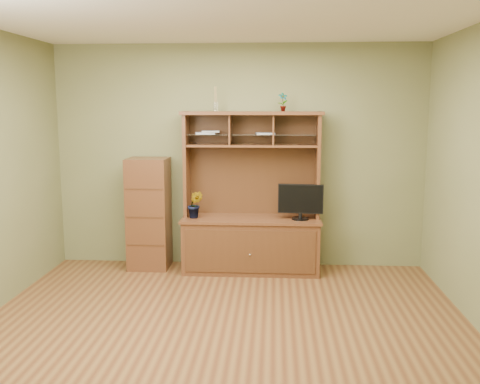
{
  "coord_description": "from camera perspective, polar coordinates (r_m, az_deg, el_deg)",
  "views": [
    {
      "loc": [
        0.44,
        -4.5,
        1.97
      ],
      "look_at": [
        0.07,
        1.2,
        1.04
      ],
      "focal_mm": 40.0,
      "sensor_mm": 36.0,
      "label": 1
    }
  ],
  "objects": [
    {
      "name": "room",
      "position": [
        4.57,
        -1.82,
        1.42
      ],
      "size": [
        4.54,
        4.04,
        2.74
      ],
      "color": "#522D17",
      "rests_on": "ground"
    },
    {
      "name": "magazines",
      "position": [
        6.34,
        -1.48,
        6.34
      ],
      "size": [
        0.96,
        0.21,
        0.04
      ],
      "color": "#A4A4A9",
      "rests_on": "media_hutch"
    },
    {
      "name": "orchid_plant",
      "position": [
        6.33,
        -4.81,
        -1.34
      ],
      "size": [
        0.19,
        0.15,
        0.33
      ],
      "primitive_type": "imported",
      "rotation": [
        0.0,
        0.0,
        -0.05
      ],
      "color": "#27511B",
      "rests_on": "media_hutch"
    },
    {
      "name": "top_plant",
      "position": [
        6.31,
        4.6,
        9.57
      ],
      "size": [
        0.13,
        0.11,
        0.22
      ],
      "primitive_type": "imported",
      "rotation": [
        0.0,
        0.0,
        0.34
      ],
      "color": "#3B6623",
      "rests_on": "media_hutch"
    },
    {
      "name": "monitor",
      "position": [
        6.25,
        6.48,
        -0.96
      ],
      "size": [
        0.52,
        0.2,
        0.41
      ],
      "rotation": [
        0.0,
        0.0,
        -0.07
      ],
      "color": "black",
      "rests_on": "media_hutch"
    },
    {
      "name": "side_cabinet",
      "position": [
        6.58,
        -9.69,
        -2.27
      ],
      "size": [
        0.48,
        0.44,
        1.35
      ],
      "color": "#462414",
      "rests_on": "room"
    },
    {
      "name": "media_hutch",
      "position": [
        6.4,
        1.2,
        -3.83
      ],
      "size": [
        1.66,
        0.61,
        1.9
      ],
      "color": "#462414",
      "rests_on": "room"
    },
    {
      "name": "reed_diffuser",
      "position": [
        6.35,
        -2.63,
        9.61
      ],
      "size": [
        0.06,
        0.06,
        0.29
      ],
      "color": "silver",
      "rests_on": "media_hutch"
    }
  ]
}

